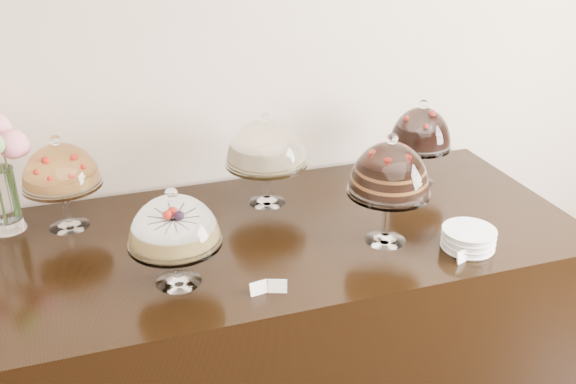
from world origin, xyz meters
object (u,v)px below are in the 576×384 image
object	(u,v)px
cake_stand_choco_layer	(390,173)
cake_stand_fruit_tart	(60,169)
cake_stand_cheesecake	(266,146)
plate_stack	(468,239)
cake_stand_dark_choco	(421,132)
display_counter	(284,327)
cake_stand_sugar_sponge	(174,226)

from	to	relation	value
cake_stand_choco_layer	cake_stand_fruit_tart	size ratio (longest dim) A/B	1.13
cake_stand_cheesecake	cake_stand_choco_layer	bearing A→B (deg)	-53.57
plate_stack	cake_stand_dark_choco	bearing A→B (deg)	79.61
display_counter	cake_stand_sugar_sponge	world-z (taller)	cake_stand_sugar_sponge
plate_stack	cake_stand_sugar_sponge	bearing A→B (deg)	173.92
cake_stand_cheesecake	display_counter	bearing A→B (deg)	-91.69
cake_stand_choco_layer	plate_stack	distance (m)	0.37
cake_stand_sugar_sponge	plate_stack	bearing A→B (deg)	-6.08
cake_stand_dark_choco	plate_stack	distance (m)	0.60
display_counter	cake_stand_dark_choco	bearing A→B (deg)	19.03
display_counter	plate_stack	xyz separation A→B (m)	(0.58, -0.33, 0.49)
cake_stand_cheesecake	plate_stack	size ratio (longest dim) A/B	2.08
cake_stand_sugar_sponge	cake_stand_choco_layer	bearing A→B (deg)	2.61
display_counter	plate_stack	bearing A→B (deg)	-29.53
display_counter	cake_stand_choco_layer	distance (m)	0.81
cake_stand_choco_layer	cake_stand_cheesecake	distance (m)	0.54
display_counter	cake_stand_sugar_sponge	size ratio (longest dim) A/B	6.53
cake_stand_dark_choco	cake_stand_fruit_tart	size ratio (longest dim) A/B	1.01
cake_stand_sugar_sponge	cake_stand_cheesecake	xyz separation A→B (m)	(0.44, 0.47, 0.04)
display_counter	cake_stand_dark_choco	xyz separation A→B (m)	(0.68, 0.24, 0.68)
cake_stand_choco_layer	cake_stand_dark_choco	bearing A→B (deg)	49.72
cake_stand_sugar_sponge	cake_stand_cheesecake	bearing A→B (deg)	46.77
cake_stand_cheesecake	cake_stand_dark_choco	size ratio (longest dim) A/B	1.04
cake_stand_choco_layer	cake_stand_cheesecake	size ratio (longest dim) A/B	1.08
display_counter	cake_stand_fruit_tart	size ratio (longest dim) A/B	6.02
cake_stand_dark_choco	cake_stand_fruit_tart	bearing A→B (deg)	178.10
plate_stack	cake_stand_choco_layer	bearing A→B (deg)	150.78
cake_stand_fruit_tart	cake_stand_choco_layer	bearing A→B (deg)	-23.39
cake_stand_dark_choco	cake_stand_fruit_tart	distance (m)	1.44
cake_stand_choco_layer	plate_stack	world-z (taller)	cake_stand_choco_layer
cake_stand_choco_layer	cake_stand_dark_choco	distance (m)	0.55
display_counter	cake_stand_cheesecake	distance (m)	0.73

